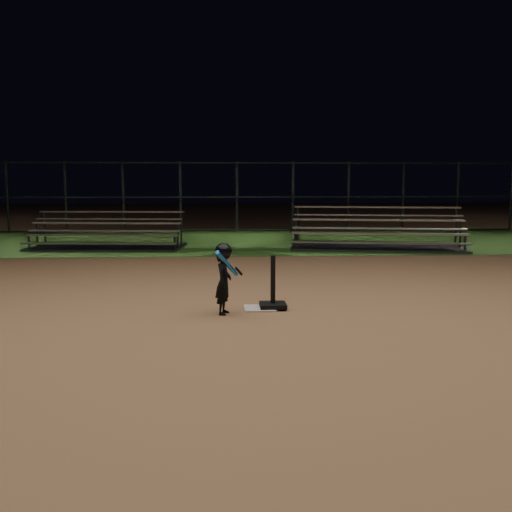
{
  "coord_description": "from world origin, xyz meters",
  "views": [
    {
      "loc": [
        -0.54,
        -8.58,
        1.86
      ],
      "look_at": [
        0.0,
        1.0,
        0.65
      ],
      "focal_mm": 42.48,
      "sensor_mm": 36.0,
      "label": 1
    }
  ],
  "objects_px": {
    "batting_tee": "(273,298)",
    "bleacher_left": "(107,241)",
    "bleacher_right": "(377,240)",
    "child_batter": "(224,276)",
    "home_plate": "(260,308)"
  },
  "relations": [
    {
      "from": "bleacher_left",
      "to": "child_batter",
      "type": "bearing_deg",
      "value": -64.0
    },
    {
      "from": "child_batter",
      "to": "bleacher_left",
      "type": "bearing_deg",
      "value": 33.1
    },
    {
      "from": "home_plate",
      "to": "bleacher_left",
      "type": "relative_size",
      "value": 0.11
    },
    {
      "from": "batting_tee",
      "to": "bleacher_right",
      "type": "xyz_separation_m",
      "value": [
        3.48,
        7.57,
        0.07
      ]
    },
    {
      "from": "home_plate",
      "to": "bleacher_right",
      "type": "xyz_separation_m",
      "value": [
        3.67,
        7.58,
        0.22
      ]
    },
    {
      "from": "bleacher_left",
      "to": "bleacher_right",
      "type": "xyz_separation_m",
      "value": [
        7.34,
        -0.44,
        0.03
      ]
    },
    {
      "from": "bleacher_right",
      "to": "bleacher_left",
      "type": "bearing_deg",
      "value": -173.02
    },
    {
      "from": "child_batter",
      "to": "bleacher_right",
      "type": "xyz_separation_m",
      "value": [
        4.19,
        7.87,
        -0.3
      ]
    },
    {
      "from": "home_plate",
      "to": "batting_tee",
      "type": "distance_m",
      "value": 0.24
    },
    {
      "from": "child_batter",
      "to": "bleacher_right",
      "type": "distance_m",
      "value": 8.93
    },
    {
      "from": "home_plate",
      "to": "bleacher_left",
      "type": "xyz_separation_m",
      "value": [
        -3.67,
        8.02,
        0.19
      ]
    },
    {
      "from": "batting_tee",
      "to": "bleacher_left",
      "type": "bearing_deg",
      "value": 115.75
    },
    {
      "from": "batting_tee",
      "to": "child_batter",
      "type": "xyz_separation_m",
      "value": [
        -0.71,
        -0.31,
        0.37
      ]
    },
    {
      "from": "home_plate",
      "to": "batting_tee",
      "type": "bearing_deg",
      "value": 3.72
    },
    {
      "from": "bleacher_right",
      "to": "batting_tee",
      "type": "bearing_deg",
      "value": -104.26
    }
  ]
}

